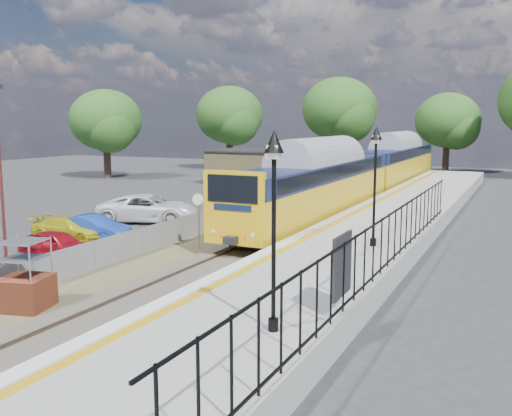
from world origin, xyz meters
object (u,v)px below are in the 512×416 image
Objects in this scene: victorian_lamp_north at (376,158)px; carpark_lamp at (0,168)px; train at (366,169)px; car_blue at (93,228)px; brick_plinth at (25,277)px; speed_sign at (198,212)px; car_white at (149,208)px; car_red at (58,245)px; victorian_lamp_south at (274,185)px; car_yellow at (70,229)px.

carpark_lamp is (-12.09, -6.88, -0.30)m from victorian_lamp_north.
train reaches higher than car_blue.
brick_plinth is 0.86× the size of speed_sign.
car_white is at bearing 100.05° from carpark_lamp.
carpark_lamp is at bearing -150.35° from victorian_lamp_north.
car_blue is at bearing 168.12° from car_white.
car_red is at bearing -157.28° from speed_sign.
car_blue reaches higher than car_red.
car_red is (-7.01, -22.94, -1.76)m from train.
carpark_lamp is 12.28m from car_white.
train is 18.58× the size of brick_plinth.
speed_sign reaches higher than car_white.
victorian_lamp_south reaches higher than car_blue.
carpark_lamp reaches higher than car_yellow.
victorian_lamp_north reaches higher than car_blue.
brick_plinth reaches higher than car_white.
train is 7.23× the size of car_white.
car_yellow is at bearing -114.81° from train.
victorian_lamp_south is at bearing -79.21° from train.
speed_sign is at bearing -147.20° from car_white.
train is 26.67m from carpark_lamp.
car_blue is (-13.65, 9.38, -3.68)m from victorian_lamp_south.
car_red is 9.06m from car_white.
train is 5.83× the size of carpark_lamp.
car_yellow is at bearing 157.30° from car_white.
speed_sign is at bearing -86.33° from car_yellow.
speed_sign is at bearing -88.61° from car_blue.
car_blue is 1.14m from car_yellow.
victorian_lamp_south is 1.81× the size of speed_sign.
carpark_lamp reaches higher than victorian_lamp_north.
speed_sign is at bearing -52.16° from car_red.
brick_plinth is 15.47m from car_white.
victorian_lamp_south is 17.61m from car_yellow.
car_blue is at bearing -112.71° from train.
victorian_lamp_south reaches higher than train.
train is at bearing -20.16° from car_red.
car_red is at bearing 126.94° from brick_plinth.
car_yellow is 5.85m from car_white.
victorian_lamp_south is at bearing -127.76° from car_blue.
victorian_lamp_south is 10.00m from victorian_lamp_north.
car_blue is (-13.45, -0.62, -3.68)m from victorian_lamp_north.
car_yellow is (-2.19, 3.03, -0.01)m from car_red.
speed_sign reaches higher than car_blue.
victorian_lamp_south is at bearing -3.37° from brick_plinth.
carpark_lamp reaches higher than train.
car_white is at bearing 161.32° from victorian_lamp_north.
carpark_lamp is at bearing -170.99° from car_blue.
train is 19.19m from speed_sign.
car_red is (-12.51, 5.92, -3.71)m from victorian_lamp_south.
train is at bearing -51.47° from car_white.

